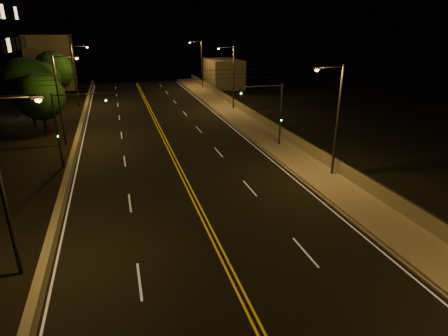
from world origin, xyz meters
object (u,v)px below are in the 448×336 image
object	(u,v)px
streetlight_3	(200,62)
tree_2	(43,79)
streetlight_5	(61,95)
traffic_signal_right	(272,108)
streetlight_1	(335,115)
streetlight_2	(232,74)
streetlight_4	(6,177)
streetlight_6	(77,72)
tree_3	(53,71)
tree_0	(41,97)
traffic_signal_left	(68,121)
tree_1	(27,84)

from	to	relation	value
streetlight_3	tree_2	bearing A→B (deg)	-156.65
streetlight_5	traffic_signal_right	distance (m)	21.12
streetlight_3	streetlight_5	world-z (taller)	same
streetlight_1	streetlight_2	bearing A→B (deg)	90.00
tree_2	streetlight_3	bearing A→B (deg)	23.35
streetlight_2	streetlight_4	xyz separation A→B (m)	(-21.44, -34.01, 0.00)
streetlight_6	tree_3	world-z (taller)	streetlight_6
streetlight_1	tree_2	distance (m)	44.35
streetlight_1	tree_0	distance (m)	31.26
streetlight_2	streetlight_3	size ratio (longest dim) A/B	1.00
streetlight_3	tree_2	world-z (taller)	streetlight_3
tree_2	tree_3	xyz separation A→B (m)	(0.98, 3.70, 0.78)
streetlight_5	traffic_signal_left	distance (m)	7.01
streetlight_5	tree_3	world-z (taller)	streetlight_5
streetlight_3	streetlight_4	size ratio (longest dim) A/B	1.00
traffic_signal_right	tree_2	bearing A→B (deg)	132.39
streetlight_5	streetlight_1	bearing A→B (deg)	-36.06
tree_1	streetlight_4	bearing A→B (deg)	-81.55
streetlight_3	traffic_signal_left	world-z (taller)	streetlight_3
streetlight_5	tree_1	xyz separation A→B (m)	(-4.75, 9.36, -0.02)
traffic_signal_right	streetlight_5	bearing A→B (deg)	161.10
traffic_signal_right	tree_0	size ratio (longest dim) A/B	0.92
tree_3	traffic_signal_left	bearing A→B (deg)	-81.09
traffic_signal_left	tree_0	bearing A→B (deg)	108.67
streetlight_2	streetlight_6	distance (m)	23.22
streetlight_5	streetlight_6	world-z (taller)	same
streetlight_1	streetlight_6	distance (m)	41.82
streetlight_3	streetlight_4	distance (m)	58.20
streetlight_2	traffic_signal_left	world-z (taller)	streetlight_2
streetlight_3	tree_0	size ratio (longest dim) A/B	1.28
streetlight_3	tree_0	world-z (taller)	streetlight_3
tree_0	traffic_signal_right	bearing A→B (deg)	-26.15
traffic_signal_left	tree_3	world-z (taller)	tree_3
tree_2	tree_0	bearing A→B (deg)	-82.68
streetlight_3	tree_3	world-z (taller)	streetlight_3
tree_2	tree_3	distance (m)	3.90
streetlight_5	traffic_signal_left	size ratio (longest dim) A/B	1.39
streetlight_1	tree_0	size ratio (longest dim) A/B	1.28
tree_0	tree_3	xyz separation A→B (m)	(-1.06, 19.61, 0.65)
traffic_signal_right	tree_1	distance (m)	29.56
streetlight_3	tree_1	distance (m)	34.28
streetlight_4	tree_3	distance (m)	46.67
streetlight_2	tree_3	bearing A→B (deg)	153.58
tree_1	tree_2	distance (m)	10.87
streetlight_3	tree_3	xyz separation A→B (m)	(-25.17, -7.59, -0.14)
tree_2	tree_3	size ratio (longest dim) A/B	0.85
streetlight_3	streetlight_5	bearing A→B (deg)	-124.25
traffic_signal_right	traffic_signal_left	size ratio (longest dim) A/B	1.00
streetlight_6	traffic_signal_left	distance (m)	27.17
tree_1	streetlight_1	bearing A→B (deg)	-43.64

